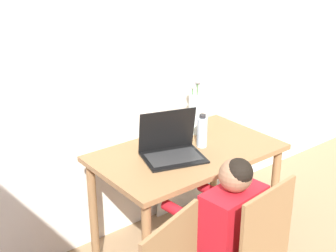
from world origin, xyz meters
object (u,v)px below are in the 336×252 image
(person_seated, at_px, (223,222))
(flower_vase, at_px, (195,110))
(water_bottle, at_px, (202,132))
(laptop, at_px, (171,146))

(person_seated, relative_size, flower_vase, 2.60)
(person_seated, xyz_separation_m, flower_vase, (0.40, 0.67, 0.30))
(person_seated, height_order, water_bottle, person_seated)
(person_seated, xyz_separation_m, laptop, (0.07, 0.50, 0.21))
(water_bottle, bearing_deg, flower_vase, 60.01)
(person_seated, distance_m, flower_vase, 0.83)
(person_seated, bearing_deg, laptop, -103.98)
(person_seated, height_order, flower_vase, flower_vase)
(laptop, distance_m, flower_vase, 0.38)
(person_seated, relative_size, laptop, 2.43)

